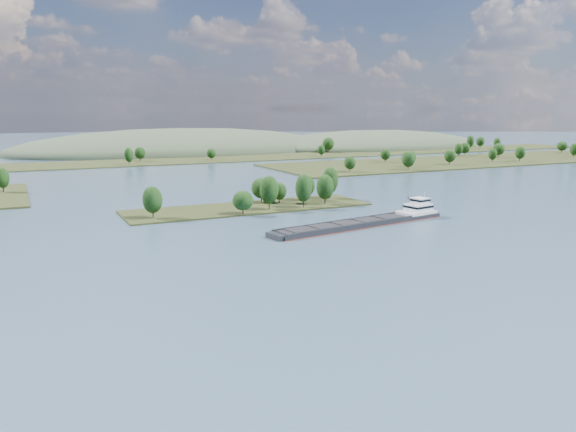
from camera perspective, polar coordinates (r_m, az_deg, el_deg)
ground at (r=175.77m, az=3.30°, el=-2.30°), size 1800.00×1800.00×0.00m
tree_island at (r=229.81m, az=-2.23°, el=1.94°), size 100.00×32.40×15.20m
right_bank at (r=457.26m, az=17.92°, el=5.42°), size 320.00×90.00×13.77m
back_shoreline at (r=440.93m, az=-13.72°, el=5.42°), size 900.00×60.00×15.31m
hill_east at (r=607.49m, az=8.70°, el=6.94°), size 260.00×140.00×36.00m
hill_west at (r=549.94m, az=-10.74°, el=6.48°), size 320.00×160.00×44.00m
cargo_barge at (r=199.18m, az=8.43°, el=-0.48°), size 72.91×19.83×9.80m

